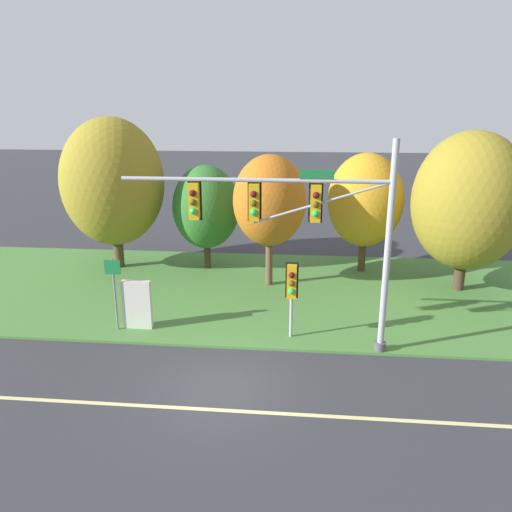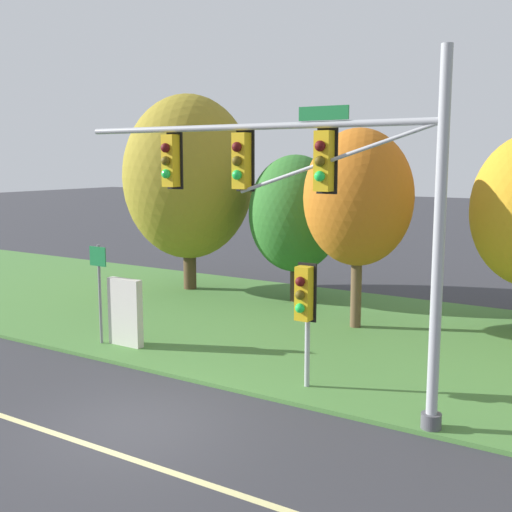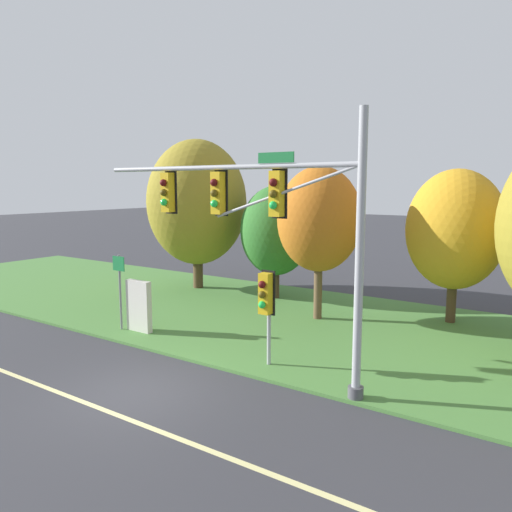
{
  "view_description": "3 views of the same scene",
  "coord_description": "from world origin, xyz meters",
  "px_view_note": "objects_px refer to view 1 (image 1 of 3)",
  "views": [
    {
      "loc": [
        2.34,
        -13.31,
        8.31
      ],
      "look_at": [
        0.65,
        4.2,
        2.96
      ],
      "focal_mm": 35.0,
      "sensor_mm": 36.0,
      "label": 1
    },
    {
      "loc": [
        8.58,
        -9.08,
        5.29
      ],
      "look_at": [
        0.75,
        3.3,
        3.07
      ],
      "focal_mm": 45.0,
      "sensor_mm": 36.0,
      "label": 2
    },
    {
      "loc": [
        9.84,
        -8.66,
        5.49
      ],
      "look_at": [
        1.2,
        4.01,
        3.29
      ],
      "focal_mm": 35.0,
      "sensor_mm": 36.0,
      "label": 3
    }
  ],
  "objects_px": {
    "pedestrian_signal_near_kerb": "(292,286)",
    "traffic_signal_mast": "(304,220)",
    "tree_mid_verge": "(365,201)",
    "info_kiosk": "(137,305)",
    "tree_behind_signpost": "(270,201)",
    "route_sign_post": "(114,285)",
    "tree_nearest_road": "(113,182)",
    "tree_left_of_mast": "(206,207)",
    "tree_tall_centre": "(469,202)"
  },
  "relations": [
    {
      "from": "tree_nearest_road",
      "to": "tree_mid_verge",
      "type": "bearing_deg",
      "value": 2.4
    },
    {
      "from": "pedestrian_signal_near_kerb",
      "to": "tree_tall_centre",
      "type": "height_order",
      "value": "tree_tall_centre"
    },
    {
      "from": "tree_nearest_road",
      "to": "info_kiosk",
      "type": "relative_size",
      "value": 4.05
    },
    {
      "from": "traffic_signal_mast",
      "to": "info_kiosk",
      "type": "height_order",
      "value": "traffic_signal_mast"
    },
    {
      "from": "tree_nearest_road",
      "to": "tree_left_of_mast",
      "type": "distance_m",
      "value": 4.85
    },
    {
      "from": "traffic_signal_mast",
      "to": "info_kiosk",
      "type": "bearing_deg",
      "value": 170.98
    },
    {
      "from": "pedestrian_signal_near_kerb",
      "to": "tree_left_of_mast",
      "type": "distance_m",
      "value": 9.19
    },
    {
      "from": "tree_left_of_mast",
      "to": "tree_tall_centre",
      "type": "height_order",
      "value": "tree_tall_centre"
    },
    {
      "from": "route_sign_post",
      "to": "tree_tall_centre",
      "type": "xyz_separation_m",
      "value": [
        14.18,
        5.72,
        2.32
      ]
    },
    {
      "from": "pedestrian_signal_near_kerb",
      "to": "tree_behind_signpost",
      "type": "bearing_deg",
      "value": 101.94
    },
    {
      "from": "pedestrian_signal_near_kerb",
      "to": "route_sign_post",
      "type": "relative_size",
      "value": 1.02
    },
    {
      "from": "tree_nearest_road",
      "to": "pedestrian_signal_near_kerb",
      "type": "bearing_deg",
      "value": -39.5
    },
    {
      "from": "traffic_signal_mast",
      "to": "tree_behind_signpost",
      "type": "xyz_separation_m",
      "value": [
        -1.56,
        6.3,
        -0.57
      ]
    },
    {
      "from": "tree_left_of_mast",
      "to": "info_kiosk",
      "type": "bearing_deg",
      "value": -99.51
    },
    {
      "from": "pedestrian_signal_near_kerb",
      "to": "traffic_signal_mast",
      "type": "bearing_deg",
      "value": -59.9
    },
    {
      "from": "pedestrian_signal_near_kerb",
      "to": "info_kiosk",
      "type": "xyz_separation_m",
      "value": [
        -5.84,
        0.37,
        -1.12
      ]
    },
    {
      "from": "pedestrian_signal_near_kerb",
      "to": "route_sign_post",
      "type": "height_order",
      "value": "pedestrian_signal_near_kerb"
    },
    {
      "from": "tree_tall_centre",
      "to": "tree_behind_signpost",
      "type": "bearing_deg",
      "value": -178.8
    },
    {
      "from": "tree_left_of_mast",
      "to": "tree_behind_signpost",
      "type": "xyz_separation_m",
      "value": [
        3.38,
        -2.2,
        0.79
      ]
    },
    {
      "from": "traffic_signal_mast",
      "to": "pedestrian_signal_near_kerb",
      "type": "relative_size",
      "value": 3.12
    },
    {
      "from": "route_sign_post",
      "to": "tree_mid_verge",
      "type": "height_order",
      "value": "tree_mid_verge"
    },
    {
      "from": "route_sign_post",
      "to": "info_kiosk",
      "type": "height_order",
      "value": "route_sign_post"
    },
    {
      "from": "tree_behind_signpost",
      "to": "route_sign_post",
      "type": "bearing_deg",
      "value": -134.2
    },
    {
      "from": "tree_tall_centre",
      "to": "pedestrian_signal_near_kerb",
      "type": "bearing_deg",
      "value": -142.31
    },
    {
      "from": "tree_nearest_road",
      "to": "tree_mid_verge",
      "type": "relative_size",
      "value": 1.28
    },
    {
      "from": "tree_nearest_road",
      "to": "traffic_signal_mast",
      "type": "bearing_deg",
      "value": -40.62
    },
    {
      "from": "tree_left_of_mast",
      "to": "tree_mid_verge",
      "type": "relative_size",
      "value": 0.89
    },
    {
      "from": "pedestrian_signal_near_kerb",
      "to": "tree_left_of_mast",
      "type": "relative_size",
      "value": 0.54
    },
    {
      "from": "route_sign_post",
      "to": "tree_tall_centre",
      "type": "bearing_deg",
      "value": 21.97
    },
    {
      "from": "tree_behind_signpost",
      "to": "tree_mid_verge",
      "type": "relative_size",
      "value": 1.02
    },
    {
      "from": "traffic_signal_mast",
      "to": "tree_mid_verge",
      "type": "distance_m",
      "value": 9.34
    },
    {
      "from": "tree_nearest_road",
      "to": "tree_behind_signpost",
      "type": "height_order",
      "value": "tree_nearest_road"
    },
    {
      "from": "traffic_signal_mast",
      "to": "tree_behind_signpost",
      "type": "distance_m",
      "value": 6.51
    },
    {
      "from": "traffic_signal_mast",
      "to": "info_kiosk",
      "type": "distance_m",
      "value": 7.25
    },
    {
      "from": "route_sign_post",
      "to": "tree_left_of_mast",
      "type": "distance_m",
      "value": 8.12
    },
    {
      "from": "route_sign_post",
      "to": "tree_behind_signpost",
      "type": "height_order",
      "value": "tree_behind_signpost"
    },
    {
      "from": "tree_left_of_mast",
      "to": "tree_nearest_road",
      "type": "bearing_deg",
      "value": -177.03
    },
    {
      "from": "traffic_signal_mast",
      "to": "pedestrian_signal_near_kerb",
      "type": "distance_m",
      "value": 2.62
    },
    {
      "from": "tree_tall_centre",
      "to": "tree_left_of_mast",
      "type": "bearing_deg",
      "value": 170.59
    },
    {
      "from": "tree_tall_centre",
      "to": "info_kiosk",
      "type": "relative_size",
      "value": 3.79
    },
    {
      "from": "tree_left_of_mast",
      "to": "tree_mid_verge",
      "type": "bearing_deg",
      "value": 2.07
    },
    {
      "from": "traffic_signal_mast",
      "to": "info_kiosk",
      "type": "xyz_separation_m",
      "value": [
        -6.2,
        0.98,
        -3.64
      ]
    },
    {
      "from": "tree_left_of_mast",
      "to": "tree_mid_verge",
      "type": "height_order",
      "value": "tree_mid_verge"
    },
    {
      "from": "traffic_signal_mast",
      "to": "route_sign_post",
      "type": "bearing_deg",
      "value": 173.77
    },
    {
      "from": "traffic_signal_mast",
      "to": "info_kiosk",
      "type": "relative_size",
      "value": 4.75
    },
    {
      "from": "info_kiosk",
      "to": "tree_nearest_road",
      "type": "bearing_deg",
      "value": 115.23
    },
    {
      "from": "pedestrian_signal_near_kerb",
      "to": "tree_nearest_road",
      "type": "height_order",
      "value": "tree_nearest_road"
    },
    {
      "from": "tree_behind_signpost",
      "to": "tree_tall_centre",
      "type": "height_order",
      "value": "tree_tall_centre"
    },
    {
      "from": "tree_nearest_road",
      "to": "tree_left_of_mast",
      "type": "bearing_deg",
      "value": 2.97
    },
    {
      "from": "tree_nearest_road",
      "to": "route_sign_post",
      "type": "bearing_deg",
      "value": -70.31
    }
  ]
}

